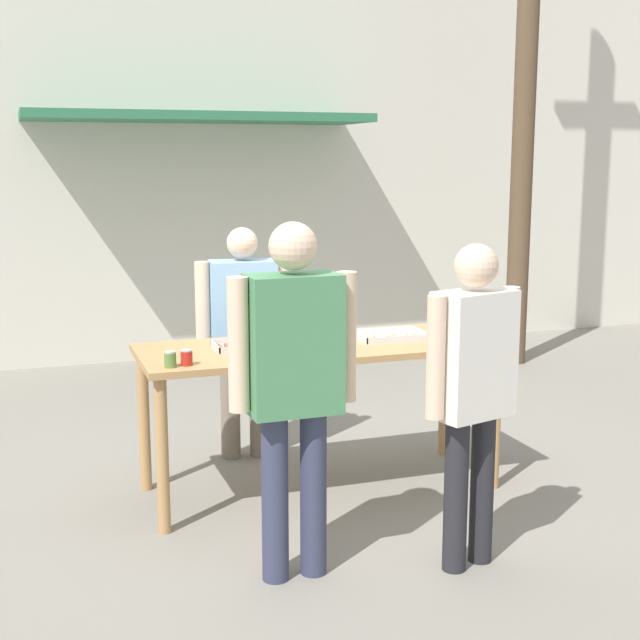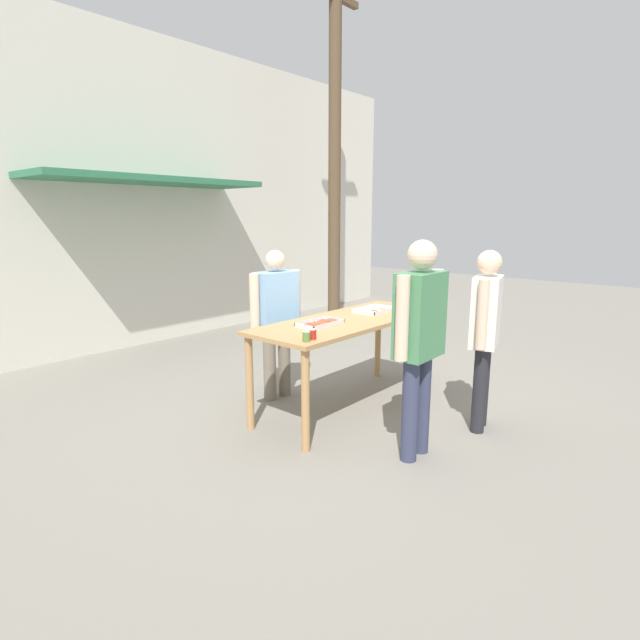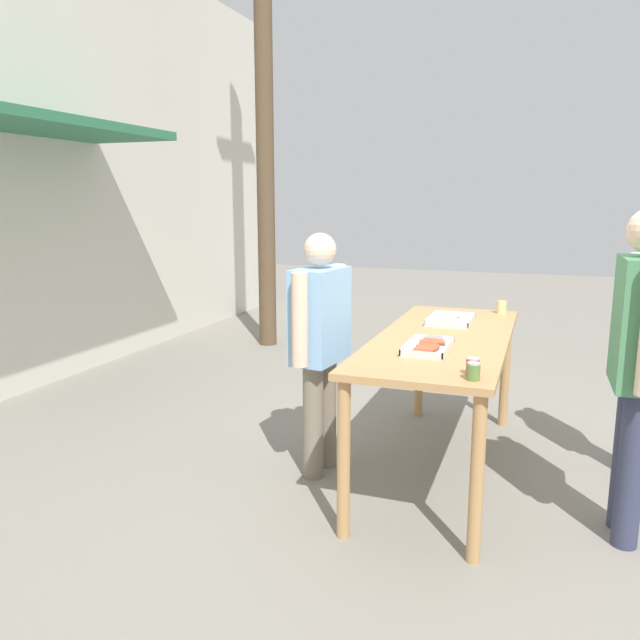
% 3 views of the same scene
% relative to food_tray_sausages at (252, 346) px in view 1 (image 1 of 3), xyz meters
% --- Properties ---
extents(ground_plane, '(24.00, 24.00, 0.00)m').
position_rel_food_tray_sausages_xyz_m(ground_plane, '(0.42, -0.02, -0.94)').
color(ground_plane, gray).
extents(building_facade_back, '(12.00, 1.11, 4.50)m').
position_rel_food_tray_sausages_xyz_m(building_facade_back, '(0.42, 3.95, 1.32)').
color(building_facade_back, beige).
rests_on(building_facade_back, ground).
extents(serving_table, '(2.18, 0.81, 0.92)m').
position_rel_food_tray_sausages_xyz_m(serving_table, '(0.42, -0.02, -0.12)').
color(serving_table, tan).
rests_on(serving_table, ground).
extents(food_tray_sausages, '(0.45, 0.24, 0.04)m').
position_rel_food_tray_sausages_xyz_m(food_tray_sausages, '(0.00, 0.00, 0.00)').
color(food_tray_sausages, silver).
rests_on(food_tray_sausages, serving_table).
extents(food_tray_buns, '(0.44, 0.30, 0.05)m').
position_rel_food_tray_sausages_xyz_m(food_tray_buns, '(0.89, 0.00, 0.00)').
color(food_tray_buns, silver).
rests_on(food_tray_buns, serving_table).
extents(condiment_jar_mustard, '(0.07, 0.07, 0.09)m').
position_rel_food_tray_sausages_xyz_m(condiment_jar_mustard, '(-0.54, -0.32, 0.03)').
color(condiment_jar_mustard, '#567A38').
rests_on(condiment_jar_mustard, serving_table).
extents(condiment_jar_ketchup, '(0.07, 0.07, 0.09)m').
position_rel_food_tray_sausages_xyz_m(condiment_jar_ketchup, '(-0.45, -0.30, 0.03)').
color(condiment_jar_ketchup, '#B22319').
rests_on(condiment_jar_ketchup, serving_table).
extents(beer_cup, '(0.07, 0.07, 0.10)m').
position_rel_food_tray_sausages_xyz_m(beer_cup, '(1.38, -0.32, 0.03)').
color(beer_cup, '#DBC67A').
rests_on(beer_cup, serving_table).
extents(person_server_behind_table, '(0.63, 0.29, 1.58)m').
position_rel_food_tray_sausages_xyz_m(person_server_behind_table, '(0.13, 0.72, -0.00)').
color(person_server_behind_table, '#756B5B').
rests_on(person_server_behind_table, ground).
extents(person_customer_holding_hotdog, '(0.63, 0.25, 1.75)m').
position_rel_food_tray_sausages_xyz_m(person_customer_holding_hotdog, '(-0.08, -1.09, 0.11)').
color(person_customer_holding_hotdog, '#333851').
rests_on(person_customer_holding_hotdog, ground).
extents(person_customer_with_cup, '(0.56, 0.32, 1.64)m').
position_rel_food_tray_sausages_xyz_m(person_customer_with_cup, '(0.78, -1.26, 0.04)').
color(person_customer_with_cup, '#232328').
rests_on(person_customer_with_cup, ground).
extents(utility_pole, '(1.10, 0.21, 6.09)m').
position_rel_food_tray_sausages_xyz_m(utility_pole, '(3.41, 2.60, 2.20)').
color(utility_pole, brown).
rests_on(utility_pole, ground).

